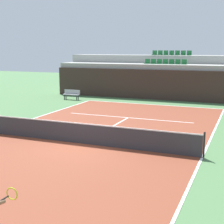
{
  "coord_description": "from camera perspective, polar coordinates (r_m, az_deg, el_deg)",
  "views": [
    {
      "loc": [
        7.0,
        -13.45,
        4.36
      ],
      "look_at": [
        0.69,
        2.0,
        1.2
      ],
      "focal_mm": 54.0,
      "sensor_mm": 36.0,
      "label": 1
    }
  ],
  "objects": [
    {
      "name": "ground_plane",
      "position": [
        15.78,
        -5.09,
        -5.36
      ],
      "size": [
        80.0,
        80.0,
        0.0
      ],
      "primitive_type": "plane",
      "color": "#477042"
    },
    {
      "name": "court_surface",
      "position": [
        15.78,
        -5.09,
        -5.35
      ],
      "size": [
        11.0,
        24.0,
        0.01
      ],
      "primitive_type": "cube",
      "color": "brown",
      "rests_on": "ground_plane"
    },
    {
      "name": "seating_row_lower",
      "position": [
        30.43,
        9.0,
        8.25
      ],
      "size": [
        3.74,
        0.44,
        0.44
      ],
      "color": "#1E6633",
      "rests_on": "stands_tier_lower"
    },
    {
      "name": "service_line_far",
      "position": [
        21.49,
        2.74,
        -0.97
      ],
      "size": [
        8.26,
        0.1,
        0.0
      ],
      "primitive_type": "cube",
      "color": "white",
      "rests_on": "court_surface"
    },
    {
      "name": "stands_tier_lower",
      "position": [
        30.45,
        8.87,
        5.19
      ],
      "size": [
        19.82,
        2.4,
        3.0
      ],
      "primitive_type": "cube",
      "color": "#9E9E99",
      "rests_on": "ground_plane"
    },
    {
      "name": "sideline_right",
      "position": [
        14.22,
        15.01,
        -7.46
      ],
      "size": [
        0.1,
        24.0,
        0.0
      ],
      "primitive_type": "cube",
      "color": "white",
      "rests_on": "court_surface"
    },
    {
      "name": "seating_row_upper",
      "position": [
        32.75,
        10.03,
        9.67
      ],
      "size": [
        3.74,
        0.44,
        0.44
      ],
      "color": "#1E6633",
      "rests_on": "stands_tier_upper"
    },
    {
      "name": "back_wall",
      "position": [
        29.16,
        8.24,
        4.56
      ],
      "size": [
        19.82,
        0.3,
        2.57
      ],
      "primitive_type": "cube",
      "color": "#33231E",
      "rests_on": "ground_plane"
    },
    {
      "name": "stands_tier_upper",
      "position": [
        32.75,
        9.88,
        6.19
      ],
      "size": [
        19.82,
        2.4,
        3.73
      ],
      "primitive_type": "cube",
      "color": "#9E9E99",
      "rests_on": "ground_plane"
    },
    {
      "name": "baseline_far",
      "position": [
        26.71,
        6.73,
        1.27
      ],
      "size": [
        11.0,
        0.1,
        0.0
      ],
      "primitive_type": "cube",
      "color": "white",
      "rests_on": "court_surface"
    },
    {
      "name": "centre_service_line",
      "position": [
        18.58,
        -0.56,
        -2.82
      ],
      "size": [
        0.1,
        6.4,
        0.0
      ],
      "primitive_type": "cube",
      "color": "white",
      "rests_on": "court_surface"
    },
    {
      "name": "tennis_net",
      "position": [
        15.65,
        -5.12,
        -3.57
      ],
      "size": [
        11.08,
        0.08,
        1.07
      ],
      "color": "black",
      "rests_on": "court_surface"
    },
    {
      "name": "player_bench",
      "position": [
        29.33,
        -6.86,
        3.09
      ],
      "size": [
        1.5,
        0.4,
        0.85
      ],
      "color": "#99999E",
      "rests_on": "ground_plane"
    }
  ]
}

